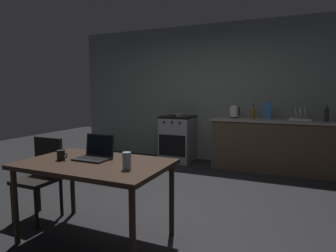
{
  "coord_description": "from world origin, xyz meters",
  "views": [
    {
      "loc": [
        1.59,
        -3.08,
        1.38
      ],
      "look_at": [
        -0.04,
        0.62,
        0.9
      ],
      "focal_mm": 30.86,
      "sensor_mm": 36.0,
      "label": 1
    }
  ],
  "objects": [
    {
      "name": "electric_kettle",
      "position": [
        0.58,
        2.2,
        1.01
      ],
      "size": [
        0.18,
        0.16,
        0.23
      ],
      "color": "black",
      "rests_on": "kitchen_counter"
    },
    {
      "name": "chair",
      "position": [
        -0.91,
        -0.83,
        0.5
      ],
      "size": [
        0.4,
        0.4,
        0.88
      ],
      "rotation": [
        0.0,
        0.0,
        -0.36
      ],
      "color": "black",
      "rests_on": "ground_plane"
    },
    {
      "name": "back_wall",
      "position": [
        0.3,
        2.55,
        1.34
      ],
      "size": [
        6.4,
        0.1,
        2.69
      ],
      "primitive_type": "cube",
      "color": "gray",
      "rests_on": "ground_plane"
    },
    {
      "name": "coffee_mug",
      "position": [
        -0.39,
        -1.07,
        0.79
      ],
      "size": [
        0.11,
        0.08,
        0.09
      ],
      "color": "black",
      "rests_on": "dining_table"
    },
    {
      "name": "stove_oven",
      "position": [
        -0.52,
        2.19,
        0.45
      ],
      "size": [
        0.6,
        0.62,
        0.91
      ],
      "color": "gray",
      "rests_on": "ground_plane"
    },
    {
      "name": "dish_rack",
      "position": [
        1.67,
        2.2,
        0.95
      ],
      "size": [
        0.34,
        0.26,
        0.21
      ],
      "color": "silver",
      "rests_on": "kitchen_counter"
    },
    {
      "name": "ground_plane",
      "position": [
        0.0,
        0.0,
        0.0
      ],
      "size": [
        12.0,
        12.0,
        0.0
      ],
      "primitive_type": "plane",
      "color": "black"
    },
    {
      "name": "bottle",
      "position": [
        2.05,
        2.15,
        1.03
      ],
      "size": [
        0.08,
        0.08,
        0.26
      ],
      "color": "#2D2D33",
      "rests_on": "kitchen_counter"
    },
    {
      "name": "bottle_b",
      "position": [
        0.9,
        2.28,
        1.02
      ],
      "size": [
        0.07,
        0.07,
        0.24
      ],
      "color": "#8C601E",
      "rests_on": "kitchen_counter"
    },
    {
      "name": "frying_pan",
      "position": [
        -0.53,
        2.17,
        0.93
      ],
      "size": [
        0.25,
        0.42,
        0.05
      ],
      "color": "gray",
      "rests_on": "stove_oven"
    },
    {
      "name": "dining_table",
      "position": [
        -0.06,
        -0.99,
        0.67
      ],
      "size": [
        1.34,
        0.85,
        0.74
      ],
      "color": "#332319",
      "rests_on": "ground_plane"
    },
    {
      "name": "laptop",
      "position": [
        -0.14,
        -0.9,
        0.79
      ],
      "size": [
        0.32,
        0.25,
        0.23
      ],
      "rotation": [
        0.0,
        0.0,
        0.06
      ],
      "color": "#232326",
      "rests_on": "dining_table"
    },
    {
      "name": "drinking_glass",
      "position": [
        0.34,
        -1.1,
        0.82
      ],
      "size": [
        0.07,
        0.07,
        0.15
      ],
      "color": "#99B7C6",
      "rests_on": "dining_table"
    },
    {
      "name": "kitchen_counter",
      "position": [
        1.29,
        2.2,
        0.46
      ],
      "size": [
        2.16,
        0.64,
        0.91
      ],
      "color": "#4C3D2D",
      "rests_on": "ground_plane"
    },
    {
      "name": "cereal_box",
      "position": [
        1.14,
        2.22,
        1.05
      ],
      "size": [
        0.13,
        0.05,
        0.29
      ],
      "color": "#3372B2",
      "rests_on": "kitchen_counter"
    }
  ]
}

